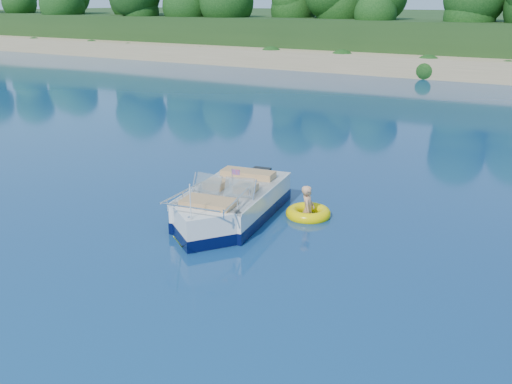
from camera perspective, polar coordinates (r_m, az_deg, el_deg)
ground at (r=12.01m, az=3.30°, el=-9.64°), size 160.00×160.00×0.00m
motorboat at (r=15.44m, az=-2.73°, el=-1.51°), size 2.58×5.63×1.89m
tow_tube at (r=15.83m, az=5.25°, el=-2.13°), size 1.60×1.60×0.33m
boy at (r=15.79m, az=5.18°, el=-2.51°), size 0.62×0.88×1.57m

